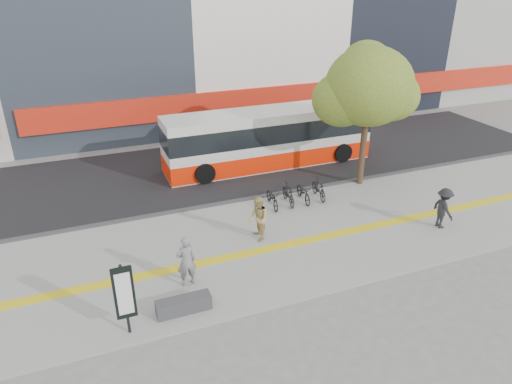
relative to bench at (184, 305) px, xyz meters
name	(u,v)px	position (x,y,z in m)	size (l,w,h in m)	color
ground	(252,272)	(2.60, 1.20, -0.30)	(120.00, 120.00, 0.00)	slate
sidewalk	(237,248)	(2.60, 2.70, -0.27)	(40.00, 7.00, 0.08)	slate
tactile_strip	(242,254)	(2.60, 2.20, -0.22)	(40.00, 0.45, 0.01)	gold
street	(186,173)	(2.60, 10.20, -0.28)	(40.00, 8.00, 0.06)	black
curb	(209,206)	(2.60, 6.20, -0.23)	(40.00, 0.25, 0.14)	#323235
bench	(184,305)	(0.00, 0.00, 0.00)	(1.60, 0.45, 0.45)	#323235
signboard	(124,294)	(-1.60, -0.31, 1.06)	(0.55, 0.10, 2.20)	black
street_tree	(367,88)	(9.78, 6.02, 4.21)	(4.40, 3.80, 6.31)	#342618
bus	(269,139)	(6.80, 9.70, 1.08)	(10.56, 2.50, 2.81)	silver
bicycle_row	(295,193)	(6.13, 5.20, 0.20)	(2.83, 1.59, 0.90)	black
seated_woman	(186,261)	(0.43, 1.25, 0.63)	(0.63, 0.41, 1.72)	black
pedestrian_tan	(258,219)	(3.52, 2.97, 0.62)	(0.82, 0.64, 1.70)	tan
pedestrian_dark	(443,208)	(10.42, 1.21, 0.58)	(1.04, 0.60, 1.62)	black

